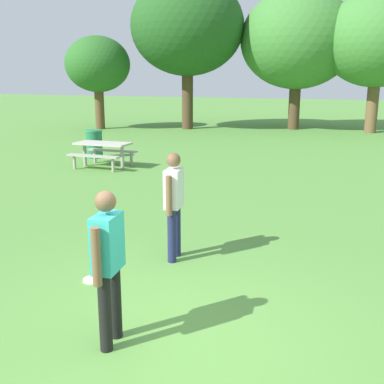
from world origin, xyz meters
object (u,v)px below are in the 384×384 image
object	(u,v)px
person_catcher	(108,259)
person_thrower	(174,199)
tree_slender_mid	(378,40)
trash_can_further_along	(94,144)
tree_far_right	(298,40)
picnic_table_near	(103,149)
tree_broad_center	(187,27)
frisbee	(93,280)
tree_tall_left	(98,65)

from	to	relation	value
person_catcher	person_thrower	bearing A→B (deg)	98.06
person_catcher	tree_slender_mid	size ratio (longest dim) A/B	0.24
person_catcher	trash_can_further_along	xyz separation A→B (m)	(-6.69, 9.93, -0.46)
tree_far_right	tree_slender_mid	world-z (taller)	tree_far_right
tree_slender_mid	person_thrower	bearing A→B (deg)	-96.99
picnic_table_near	person_thrower	bearing A→B (deg)	-50.15
person_catcher	tree_broad_center	bearing A→B (deg)	110.10
person_catcher	tree_far_right	bearing A→B (deg)	94.96
trash_can_further_along	frisbee	bearing A→B (deg)	-57.00
frisbee	tree_far_right	size ratio (longest dim) A/B	0.04
trash_can_further_along	tree_tall_left	xyz separation A→B (m)	(-5.01, 8.23, 2.89)
frisbee	tree_slender_mid	distance (m)	21.07
person_thrower	tree_broad_center	distance (m)	19.36
tree_tall_left	tree_broad_center	xyz separation A→B (m)	(4.41, 1.78, 1.90)
tree_slender_mid	tree_far_right	bearing A→B (deg)	176.20
picnic_table_near	tree_tall_left	bearing A→B (deg)	122.98
picnic_table_near	tree_broad_center	bearing A→B (deg)	99.24
person_thrower	person_catcher	bearing A→B (deg)	-81.94
tree_broad_center	tree_slender_mid	size ratio (longest dim) A/B	1.15
tree_broad_center	tree_slender_mid	world-z (taller)	tree_broad_center
person_thrower	tree_far_right	world-z (taller)	tree_far_right
trash_can_further_along	tree_slender_mid	bearing A→B (deg)	53.27
person_catcher	tree_far_right	size ratio (longest dim) A/B	0.23
frisbee	tree_broad_center	xyz separation A→B (m)	(-6.24, 18.68, 5.26)
tree_far_right	tree_slender_mid	bearing A→B (deg)	-3.80
tree_tall_left	tree_far_right	world-z (taller)	tree_far_right
person_thrower	person_catcher	size ratio (longest dim) A/B	1.00
person_thrower	tree_tall_left	bearing A→B (deg)	125.79
person_thrower	picnic_table_near	size ratio (longest dim) A/B	0.94
person_thrower	picnic_table_near	xyz separation A→B (m)	(-5.10, 6.11, -0.38)
person_thrower	trash_can_further_along	world-z (taller)	person_thrower
tree_broad_center	tree_far_right	bearing A→B (deg)	19.65
person_catcher	tree_slender_mid	bearing A→B (deg)	84.67
picnic_table_near	tree_far_right	bearing A→B (deg)	75.16
tree_far_right	tree_broad_center	bearing A→B (deg)	-160.35
person_thrower	frisbee	distance (m)	1.64
person_thrower	picnic_table_near	bearing A→B (deg)	129.85
person_catcher	picnic_table_near	xyz separation A→B (m)	(-5.44, 8.50, -0.38)
picnic_table_near	tree_broad_center	world-z (taller)	tree_broad_center
person_catcher	picnic_table_near	bearing A→B (deg)	122.60
frisbee	picnic_table_near	world-z (taller)	picnic_table_near
frisbee	trash_can_further_along	size ratio (longest dim) A/B	0.28
person_catcher	frisbee	world-z (taller)	person_catcher
person_catcher	trash_can_further_along	bearing A→B (deg)	123.99
frisbee	tree_slender_mid	world-z (taller)	tree_slender_mid
tree_tall_left	tree_broad_center	size ratio (longest dim) A/B	0.62
person_thrower	tree_slender_mid	distance (m)	19.68
picnic_table_near	tree_slender_mid	world-z (taller)	tree_slender_mid
picnic_table_near	trash_can_further_along	distance (m)	1.90
picnic_table_near	tree_tall_left	world-z (taller)	tree_tall_left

